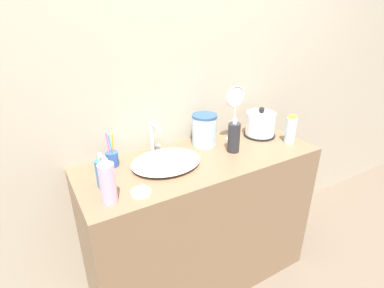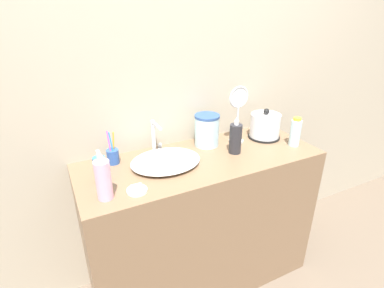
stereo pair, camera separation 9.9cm
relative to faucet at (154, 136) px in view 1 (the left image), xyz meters
name	(u,v)px [view 1 (the left image)]	position (x,y,z in m)	size (l,w,h in m)	color
wall_back	(176,77)	(0.20, 0.10, 0.30)	(6.00, 0.04, 2.60)	#ADA38E
vanity_counter	(201,222)	(0.20, -0.19, -0.56)	(1.37, 0.53, 0.90)	brown
sink_basin	(166,162)	(-0.01, -0.16, -0.09)	(0.38, 0.31, 0.04)	white
faucet	(154,136)	(0.00, 0.00, 0.00)	(0.06, 0.13, 0.19)	silver
electric_kettle	(260,125)	(0.70, -0.11, -0.03)	(0.20, 0.20, 0.20)	black
toothbrush_cup	(112,158)	(-0.25, -0.02, -0.06)	(0.06, 0.06, 0.19)	#2D519E
lotion_bottle	(102,173)	(-0.35, -0.20, -0.04)	(0.06, 0.06, 0.17)	#3370B7
shampoo_bottle	(234,137)	(0.41, -0.21, -0.02)	(0.07, 0.07, 0.22)	#28282D
mouthwash_bottle	(291,130)	(0.78, -0.29, -0.02)	(0.06, 0.06, 0.18)	silver
hand_cream_bottle	(108,183)	(-0.36, -0.33, -0.01)	(0.07, 0.07, 0.23)	#EAA8C6
soap_dish	(141,192)	(-0.22, -0.35, -0.10)	(0.09, 0.09, 0.03)	white
vanity_mirror	(235,108)	(0.50, -0.08, 0.10)	(0.13, 0.09, 0.35)	silver
water_pitcher	(204,130)	(0.31, -0.04, -0.01)	(0.15, 0.15, 0.19)	#B2DBEA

